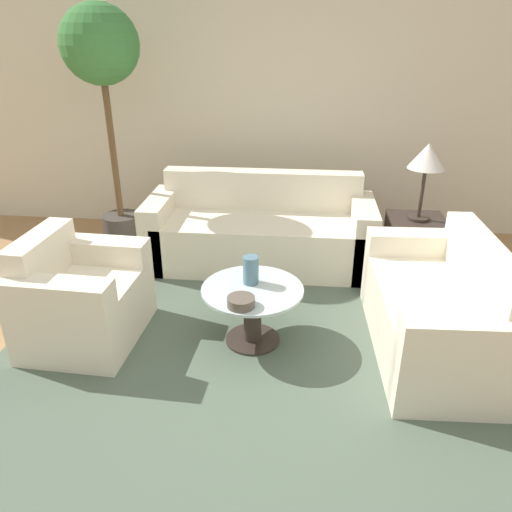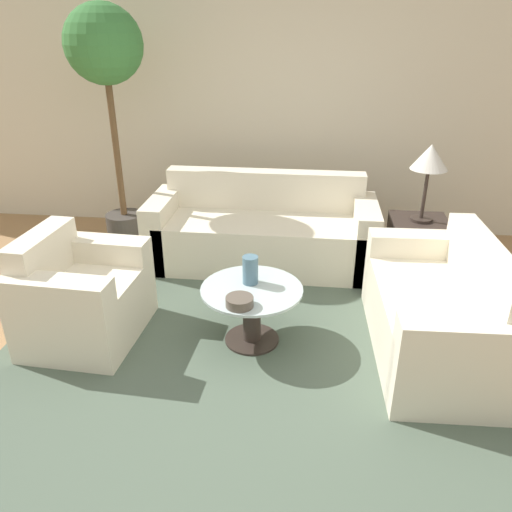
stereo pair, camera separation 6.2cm
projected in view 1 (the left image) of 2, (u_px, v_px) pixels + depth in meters
The scene contains 12 objects.
ground_plane at pixel (260, 394), 3.05m from camera, with size 14.00×14.00×0.00m, color #9E754C.
wall_back at pixel (285, 104), 5.01m from camera, with size 10.00×0.06×2.60m.
rug at pixel (253, 340), 3.56m from camera, with size 3.44×3.47×0.01m.
sofa_main at pixel (260, 233), 4.62m from camera, with size 2.04×0.78×0.81m.
armchair at pixel (79, 301), 3.49m from camera, with size 0.76×0.88×0.78m.
loveseat at pixel (442, 314), 3.35m from camera, with size 0.79×1.44×0.79m.
coffee_table at pixel (252, 307), 3.44m from camera, with size 0.70×0.70×0.43m.
side_table at pixel (414, 248), 4.35m from camera, with size 0.47×0.47×0.54m.
table_lamp at pixel (427, 159), 4.01m from camera, with size 0.30×0.30×0.65m.
potted_plant at pixel (103, 74), 4.28m from camera, with size 0.67×0.67×2.22m.
vase at pixel (251, 270), 3.40m from camera, with size 0.11×0.11×0.20m.
bowl at pixel (241, 302), 3.15m from camera, with size 0.18×0.18×0.06m.
Camera 1 is at (0.21, -2.38, 2.07)m, focal length 35.00 mm.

